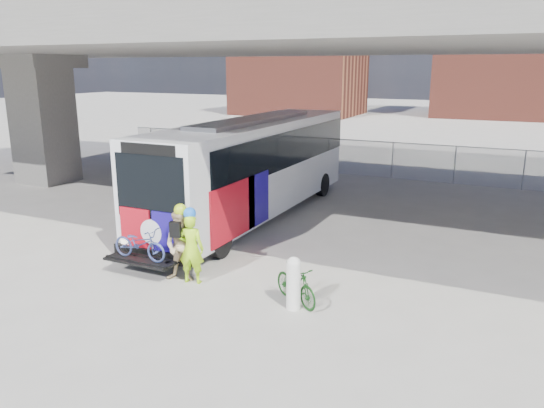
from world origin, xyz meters
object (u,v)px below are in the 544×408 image
Objects in this scene: bus at (254,161)px; bike_parked at (296,284)px; bollard at (294,281)px; cyclist_tan at (182,245)px; cyclist_hivis at (191,247)px.

bike_parked is (4.39, -6.33, -1.63)m from bus.
bus is 8.03× the size of bike_parked.
cyclist_tan reaches higher than bollard.
bus is 10.15× the size of bollard.
cyclist_hivis is (-3.00, 0.30, 0.29)m from bollard.
bus is 6.59m from cyclist_hivis.
cyclist_tan is at bearing -12.67° from cyclist_hivis.
bus is 6.54m from cyclist_tan.
bus reaches higher than bike_parked.
bus is 8.12m from bollard.
bollard is at bearing -133.90° from bike_parked.
cyclist_hivis is 1.26× the size of bike_parked.
cyclist_tan is 3.25m from bike_parked.
cyclist_hivis reaches higher than bollard.
cyclist_hivis reaches higher than bike_parked.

